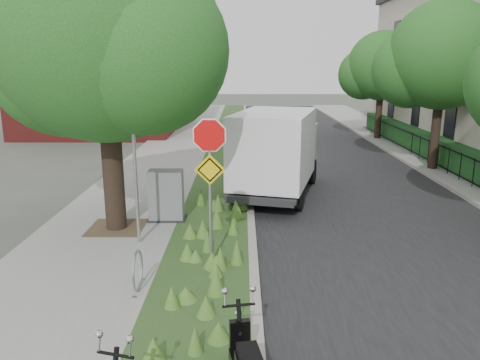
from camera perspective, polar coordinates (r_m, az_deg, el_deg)
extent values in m
plane|color=#4C5147|center=(9.67, 4.77, -12.16)|extent=(120.00, 120.00, 0.00)
cube|color=gray|center=(19.44, -10.12, 1.30)|extent=(3.50, 60.00, 0.12)
cube|color=#2C4F21|center=(19.13, -1.99, 1.32)|extent=(2.00, 60.00, 0.12)
cube|color=#9E9991|center=(19.12, 1.00, 1.33)|extent=(0.20, 60.00, 0.13)
cube|color=black|center=(19.49, 11.35, 1.12)|extent=(7.00, 60.00, 0.01)
cube|color=#9E9991|center=(20.44, 21.03, 1.22)|extent=(0.20, 60.00, 0.13)
cube|color=gray|center=(21.11, 25.35, 1.16)|extent=(3.20, 60.00, 0.12)
cylinder|color=black|center=(12.06, -15.44, 4.45)|extent=(0.52, 0.52, 4.48)
sphere|color=#1D4F1A|center=(11.93, -16.32, 17.43)|extent=(5.40, 5.40, 5.40)
sphere|color=#1D4F1A|center=(13.05, -20.37, 13.81)|extent=(4.05, 4.05, 4.05)
sphere|color=#1D4F1A|center=(11.00, -11.54, 15.21)|extent=(3.78, 3.78, 3.78)
cube|color=#473828|center=(12.60, -14.78, -5.62)|extent=(1.40, 1.40, 0.01)
cylinder|color=#A5A8AD|center=(10.95, -12.70, 2.41)|extent=(0.08, 0.08, 4.00)
torus|color=#A5A8AD|center=(9.10, -12.38, -10.72)|extent=(0.05, 0.77, 0.77)
cube|color=#A5A8AD|center=(8.94, -12.77, -13.78)|extent=(0.06, 0.06, 0.04)
cube|color=#A5A8AD|center=(9.56, -11.80, -11.79)|extent=(0.06, 0.06, 0.04)
cylinder|color=#A5A8AD|center=(9.64, -3.63, -1.89)|extent=(0.07, 0.07, 3.00)
cylinder|color=red|center=(9.35, -3.76, 5.45)|extent=(0.86, 0.03, 0.86)
cylinder|color=white|center=(9.36, -3.76, 5.47)|extent=(0.94, 0.02, 0.94)
cube|color=yellow|center=(9.48, -3.70, 1.26)|extent=(0.64, 0.03, 0.64)
cube|color=black|center=(20.52, 23.11, 3.94)|extent=(0.04, 24.00, 0.04)
cube|color=black|center=(20.66, 22.90, 1.76)|extent=(0.04, 24.00, 0.04)
cylinder|color=black|center=(20.60, 22.99, 2.71)|extent=(0.03, 0.03, 1.00)
cube|color=#1B4C1C|center=(20.87, 24.78, 2.80)|extent=(1.00, 24.00, 1.10)
cube|color=#2D2D33|center=(20.58, 25.95, 12.75)|extent=(0.25, 26.00, 0.60)
cube|color=maroon|center=(31.88, -16.09, 13.00)|extent=(9.00, 10.00, 8.00)
cube|color=#9E9991|center=(32.11, -16.61, 20.32)|extent=(9.40, 10.40, 0.40)
cylinder|color=black|center=(20.31, 22.87, 6.91)|extent=(0.36, 0.36, 4.03)
sphere|color=#1D4F1A|center=(20.20, 23.54, 13.80)|extent=(4.20, 4.20, 4.20)
sphere|color=#1D4F1A|center=(20.45, 20.21, 12.61)|extent=(3.15, 3.15, 3.15)
sphere|color=#1D4F1A|center=(20.06, 26.27, 12.33)|extent=(2.94, 2.94, 2.94)
cylinder|color=black|center=(27.85, 16.61, 8.64)|extent=(0.36, 0.36, 3.64)
sphere|color=#1D4F1A|center=(27.75, 16.94, 13.18)|extent=(3.80, 3.80, 3.80)
sphere|color=#1D4F1A|center=(28.09, 14.83, 12.35)|extent=(2.85, 2.85, 2.85)
sphere|color=#1D4F1A|center=(27.53, 18.71, 12.26)|extent=(2.66, 2.66, 2.66)
cylinder|color=black|center=(7.00, -0.24, -19.95)|extent=(0.19, 0.47, 0.45)
cube|color=black|center=(6.05, 1.27, -20.78)|extent=(0.35, 0.56, 0.10)
cube|color=#262628|center=(15.48, 4.47, -0.08)|extent=(3.23, 5.55, 0.18)
cube|color=#B7BABC|center=(17.26, 5.77, 4.19)|extent=(2.30, 1.85, 1.57)
cube|color=white|center=(14.71, 4.17, 4.08)|extent=(3.05, 4.17, 2.17)
cube|color=#262628|center=(12.99, -8.87, -4.63)|extent=(1.04, 0.70, 0.05)
cube|color=slate|center=(12.80, -8.98, -1.83)|extent=(0.92, 0.59, 1.37)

